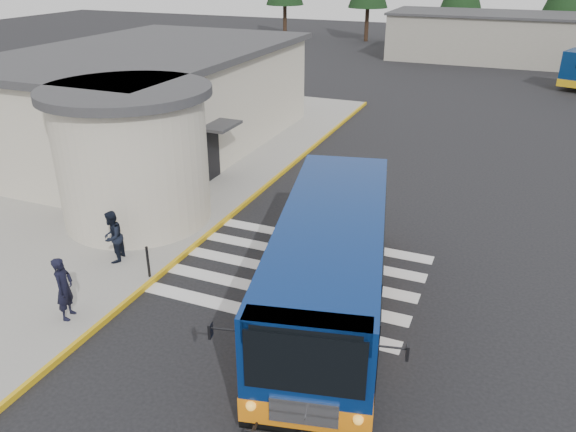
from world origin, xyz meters
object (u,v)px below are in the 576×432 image
at_px(pedestrian_a, 64,288).
at_px(pedestrian_b, 112,237).
at_px(transit_bus, 330,269).
at_px(bollard, 148,262).

bearing_deg(pedestrian_a, pedestrian_b, -0.89).
bearing_deg(transit_bus, pedestrian_a, -166.64).
height_order(pedestrian_a, pedestrian_b, pedestrian_a).
bearing_deg(bollard, transit_bus, 5.18).
height_order(pedestrian_a, bollard, pedestrian_a).
xyz_separation_m(transit_bus, pedestrian_a, (-6.28, -3.05, -0.35)).
bearing_deg(transit_bus, pedestrian_b, 168.20).
bearing_deg(pedestrian_a, bollard, -32.75).
bearing_deg(pedestrian_b, transit_bus, 75.33).
height_order(transit_bus, bollard, transit_bus).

